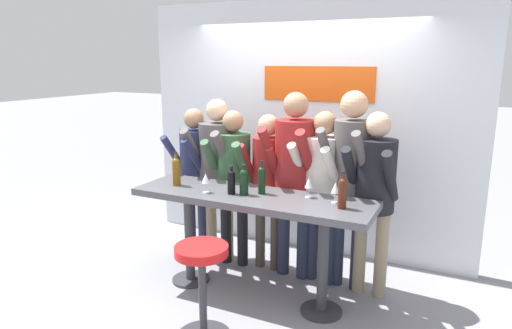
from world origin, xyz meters
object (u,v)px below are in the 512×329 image
Objects in this scene: wine_glass_1 at (206,179)px; wine_glass_2 at (335,188)px; person_right at (323,179)px; wine_bottle_1 at (231,181)px; wine_glass_0 at (309,183)px; person_center_left at (233,171)px; person_far_right at (351,167)px; person_far_left at (194,166)px; person_center_right at (294,166)px; tasting_table at (251,211)px; wine_bottle_2 at (244,181)px; person_rightmost at (374,185)px; wine_bottle_3 at (176,170)px; person_center at (268,175)px; bar_stool at (202,277)px; wine_bottle_0 at (342,192)px; wine_bottle_4 at (262,179)px; person_left at (217,163)px.

wine_glass_1 and wine_glass_2 have the same top height.
person_right is 0.88m from wine_bottle_1.
wine_glass_1 is at bearing -163.54° from wine_glass_0.
person_far_right is at bearing -2.80° from person_center_left.
person_far_left is 0.89× the size of person_center_right.
person_right is 0.29m from person_far_right.
person_center_right is at bearing 125.67° from wine_glass_0.
tasting_table is 0.97m from person_far_right.
wine_bottle_2 is 1.52× the size of wine_glass_2.
person_far_right is at bearing 8.49° from person_right.
person_rightmost reaches higher than wine_bottle_3.
person_far_right reaches higher than wine_bottle_3.
person_center reaches higher than wine_glass_2.
tasting_table is 8.48× the size of wine_bottle_1.
bar_stool is (-0.04, -0.75, -0.30)m from tasting_table.
wine_bottle_2 is (-0.01, 0.72, 0.58)m from bar_stool.
person_far_left reaches higher than wine_bottle_2.
wine_bottle_0 is (1.27, -0.55, 0.10)m from person_center_left.
person_center is at bearing 84.77° from wine_bottle_1.
wine_bottle_3 is (-0.76, -0.03, 0.30)m from tasting_table.
wine_bottle_4 reaches higher than wine_glass_1.
person_left is at bearing 13.88° from person_far_left.
tasting_table is 1.29× the size of person_right.
person_rightmost is at bearing 16.79° from wine_bottle_3.
wine_bottle_4 is (0.07, 0.07, 0.29)m from tasting_table.
person_rightmost is (0.23, -0.05, -0.12)m from person_far_right.
person_center is 0.86× the size of person_far_right.
bar_stool is at bearing -97.92° from wine_bottle_4.
person_center is (-0.11, 0.59, 0.19)m from tasting_table.
person_center is 9.00× the size of wine_glass_2.
wine_glass_1 is at bearing 118.60° from bar_stool.
person_far_left is 5.46× the size of wine_bottle_4.
person_far_left is at bearing 129.79° from wine_glass_1.
wine_glass_2 reaches higher than tasting_table.
wine_bottle_2 is (0.89, -0.58, 0.08)m from person_far_left.
person_far_right reaches higher than person_far_left.
person_far_left is at bearing -176.83° from person_rightmost.
wine_glass_1 is at bearing -63.84° from person_left.
wine_bottle_0 is at bearing -40.40° from person_center_right.
person_rightmost is 6.65× the size of wine_bottle_1.
person_left is 6.82× the size of wine_bottle_1.
wine_bottle_3 is (-1.24, -0.58, 0.08)m from person_right.
wine_bottle_1 is 0.80× the size of wine_bottle_3.
person_far_right is 1.08m from wine_bottle_1.
person_center_left is 1.42m from person_rightmost.
wine_bottle_4 is (1.02, -0.49, 0.09)m from person_far_left.
wine_bottle_2 is at bearing 15.06° from wine_glass_1.
person_center_right reaches higher than wine_bottle_3.
person_center reaches higher than tasting_table.
person_right is at bearing 90.66° from wine_glass_0.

